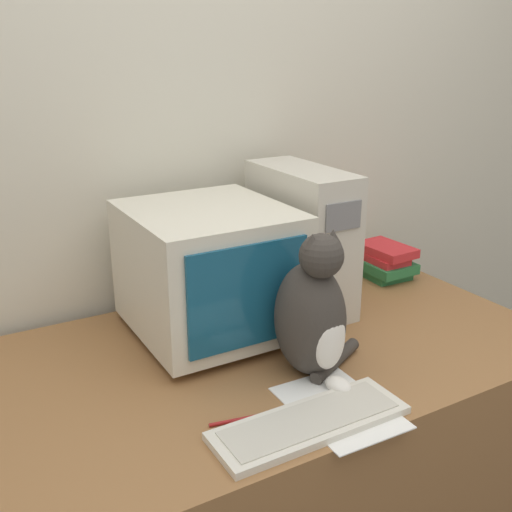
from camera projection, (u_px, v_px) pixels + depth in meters
wall_back at (188, 138)px, 1.92m from camera, size 7.00×0.05×2.50m
desk at (269, 457)px, 1.80m from camera, size 1.60×0.91×0.73m
crt_monitor at (209, 270)px, 1.70m from camera, size 0.42×0.47×0.38m
computer_tower at (301, 238)px, 1.89m from camera, size 0.17×0.42×0.45m
keyboard at (310, 422)px, 1.33m from camera, size 0.46×0.15×0.02m
cat at (313, 315)px, 1.49m from camera, size 0.27×0.26×0.39m
book_stack at (384, 261)px, 2.17m from camera, size 0.16×0.22×0.12m
pen at (237, 420)px, 1.34m from camera, size 0.13×0.03×0.01m
paper_sheet at (339, 407)px, 1.40m from camera, size 0.22×0.30×0.00m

